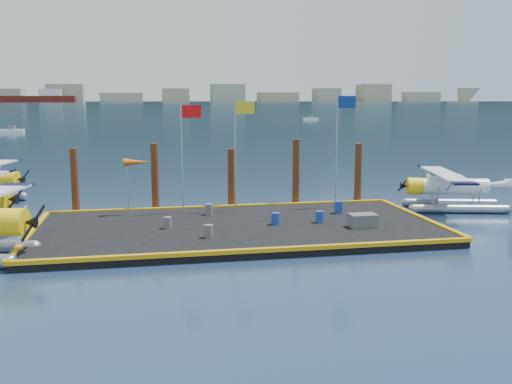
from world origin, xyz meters
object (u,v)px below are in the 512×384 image
drum_5 (209,209)px  flagpole_yellow (239,139)px  drum_4 (339,207)px  seaplane_d (450,189)px  crate (363,220)px  flagpole_red (186,142)px  piling_4 (358,175)px  piling_3 (296,175)px  drum_1 (276,219)px  flagpole_blue (340,134)px  piling_0 (75,183)px  drum_0 (168,223)px  piling_1 (155,179)px  drum_2 (320,217)px  windsock (136,163)px  piling_2 (231,181)px  drum_3 (209,231)px

drum_5 → flagpole_yellow: bearing=28.9°
drum_4 → flagpole_yellow: flagpole_yellow is taller
seaplane_d → crate: 9.10m
seaplane_d → flagpole_red: bearing=102.0°
seaplane_d → piling_4: 5.57m
flagpole_red → piling_3: bearing=13.3°
drum_1 → piling_3: bearing=65.6°
seaplane_d → drum_5: seaplane_d is taller
flagpole_blue → piling_0: flagpole_blue is taller
drum_0 → piling_3: 9.85m
piling_1 → drum_4: bearing=-19.5°
drum_0 → crate: crate is taller
drum_2 → piling_3: bearing=87.7°
seaplane_d → drum_2: size_ratio=14.14×
flagpole_blue → piling_3: (-2.20, 1.60, -2.54)m
piling_0 → piling_1: size_ratio=0.95×
flagpole_red → piling_3: (6.79, 1.60, -2.25)m
windsock → piling_2: bearing=16.1°
seaplane_d → drum_3: (-15.38, -5.74, -0.62)m
drum_4 → piling_2: (-5.54, 3.56, 1.16)m
piling_1 → piling_3: size_ratio=0.98×
flagpole_blue → piling_1: size_ratio=1.55×
seaplane_d → flagpole_yellow: bearing=101.7°
crate → piling_2: size_ratio=0.35×
seaplane_d → flagpole_blue: size_ratio=1.31×
drum_1 → piling_4: (6.58, 5.66, 1.30)m
seaplane_d → crate: bearing=137.1°
drum_1 → piling_1: size_ratio=0.14×
drum_4 → flagpole_blue: flagpole_blue is taller
seaplane_d → drum_3: seaplane_d is taller
piling_3 → piling_4: bearing=0.0°
drum_2 → drum_4: size_ratio=0.88×
flagpole_blue → piling_2: bearing=165.5°
drum_1 → drum_5: size_ratio=0.98×
piling_1 → drum_0: bearing=-85.1°
flagpole_blue → crate: bearing=-96.4°
drum_0 → flagpole_red: flagpole_red is taller
drum_5 → windsock: bearing=165.2°
drum_1 → flagpole_blue: bearing=40.4°
piling_3 → flagpole_blue: bearing=-36.1°
flagpole_yellow → piling_0: 9.67m
drum_3 → flagpole_red: (-0.56, 6.16, 3.69)m
piling_0 → piling_2: bearing=0.0°
flagpole_yellow → drum_2: bearing=-48.6°
drum_2 → windsock: windsock is taller
piling_3 → seaplane_d: bearing=-12.5°
drum_2 → drum_5: drum_5 is taller
flagpole_blue → piling_0: (-15.20, 1.60, -2.69)m
flagpole_yellow → piling_2: bearing=97.2°
drum_4 → crate: size_ratio=0.52×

